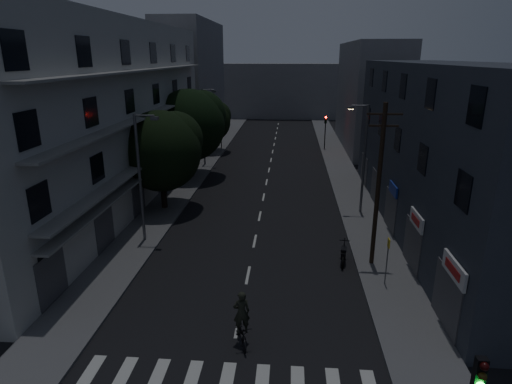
# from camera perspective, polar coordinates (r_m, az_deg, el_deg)

# --- Properties ---
(ground) EXTENTS (160.00, 160.00, 0.00)m
(ground) POSITION_cam_1_polar(r_m,az_deg,el_deg) (40.86, 1.46, 1.52)
(ground) COLOR black
(ground) RESTS_ON ground
(sidewalk_left) EXTENTS (3.00, 90.00, 0.15)m
(sidewalk_left) POSITION_cam_1_polar(r_m,az_deg,el_deg) (41.90, -8.84, 1.83)
(sidewalk_left) COLOR #565659
(sidewalk_left) RESTS_ON ground
(sidewalk_right) EXTENTS (3.00, 90.00, 0.15)m
(sidewalk_right) POSITION_cam_1_polar(r_m,az_deg,el_deg) (41.14, 11.95, 1.36)
(sidewalk_right) COLOR #565659
(sidewalk_right) RESTS_ON ground
(lane_markings) EXTENTS (0.15, 60.50, 0.01)m
(lane_markings) POSITION_cam_1_polar(r_m,az_deg,el_deg) (46.89, 1.88, 3.65)
(lane_markings) COLOR beige
(lane_markings) RESTS_ON ground
(building_left) EXTENTS (7.00, 36.00, 14.00)m
(building_left) POSITION_cam_1_polar(r_m,az_deg,el_deg) (35.40, -19.17, 9.62)
(building_left) COLOR #B3B3AE
(building_left) RESTS_ON ground
(building_right) EXTENTS (6.19, 28.00, 11.00)m
(building_right) POSITION_cam_1_polar(r_m,az_deg,el_deg) (30.44, 23.55, 5.07)
(building_right) COLOR #2A2F39
(building_right) RESTS_ON ground
(building_far_left) EXTENTS (6.00, 20.00, 16.00)m
(building_far_left) POSITION_cam_1_polar(r_m,az_deg,el_deg) (63.85, -8.45, 14.49)
(building_far_left) COLOR slate
(building_far_left) RESTS_ON ground
(building_far_right) EXTENTS (6.00, 20.00, 13.00)m
(building_far_right) POSITION_cam_1_polar(r_m,az_deg,el_deg) (57.26, 14.87, 12.25)
(building_far_right) COLOR slate
(building_far_right) RESTS_ON ground
(building_far_end) EXTENTS (24.00, 8.00, 10.00)m
(building_far_end) POSITION_cam_1_polar(r_m,az_deg,el_deg) (84.45, 3.23, 13.35)
(building_far_end) COLOR slate
(building_far_end) RESTS_ON ground
(tree_near) EXTENTS (6.07, 6.07, 7.48)m
(tree_near) POSITION_cam_1_polar(r_m,az_deg,el_deg) (32.82, -12.45, 5.77)
(tree_near) COLOR black
(tree_near) RESTS_ON sidewalk_left
(tree_mid) EXTENTS (6.79, 6.79, 8.35)m
(tree_mid) POSITION_cam_1_polar(r_m,az_deg,el_deg) (41.40, -8.78, 9.15)
(tree_mid) COLOR black
(tree_mid) RESTS_ON sidewalk_left
(tree_far) EXTENTS (4.99, 4.99, 6.17)m
(tree_far) POSITION_cam_1_polar(r_m,az_deg,el_deg) (52.60, -6.10, 9.56)
(tree_far) COLOR black
(tree_far) RESTS_ON sidewalk_left
(traffic_signal_far_right) EXTENTS (0.28, 0.37, 4.10)m
(traffic_signal_far_right) POSITION_cam_1_polar(r_m,az_deg,el_deg) (54.63, 9.24, 8.76)
(traffic_signal_far_right) COLOR black
(traffic_signal_far_right) RESTS_ON sidewalk_right
(traffic_signal_far_left) EXTENTS (0.28, 0.37, 4.10)m
(traffic_signal_far_left) POSITION_cam_1_polar(r_m,az_deg,el_deg) (54.78, -4.71, 8.95)
(traffic_signal_far_left) COLOR black
(traffic_signal_far_left) RESTS_ON sidewalk_left
(street_lamp_left_near) EXTENTS (1.51, 0.25, 8.00)m
(street_lamp_left_near) POSITION_cam_1_polar(r_m,az_deg,el_deg) (27.07, -15.08, 2.56)
(street_lamp_left_near) COLOR slate
(street_lamp_left_near) RESTS_ON sidewalk_left
(street_lamp_right) EXTENTS (1.51, 0.25, 8.00)m
(street_lamp_right) POSITION_cam_1_polar(r_m,az_deg,el_deg) (32.09, 14.09, 4.96)
(street_lamp_right) COLOR #53545A
(street_lamp_right) RESTS_ON sidewalk_right
(street_lamp_left_far) EXTENTS (1.51, 0.25, 8.00)m
(street_lamp_left_far) POSITION_cam_1_polar(r_m,az_deg,el_deg) (46.09, -6.87, 9.12)
(street_lamp_left_far) COLOR #5B5C63
(street_lamp_left_far) RESTS_ON sidewalk_left
(utility_pole) EXTENTS (1.80, 0.24, 9.00)m
(utility_pole) POSITION_cam_1_polar(r_m,az_deg,el_deg) (23.84, 16.02, 1.13)
(utility_pole) COLOR black
(utility_pole) RESTS_ON sidewalk_right
(bus_stop_sign) EXTENTS (0.06, 0.35, 2.52)m
(bus_stop_sign) POSITION_cam_1_polar(r_m,az_deg,el_deg) (22.76, 17.16, -7.81)
(bus_stop_sign) COLOR #595B60
(bus_stop_sign) RESTS_ON sidewalk_right
(motorcycle) EXTENTS (0.62, 2.02, 1.30)m
(motorcycle) POSITION_cam_1_polar(r_m,az_deg,el_deg) (25.23, 11.58, -8.22)
(motorcycle) COLOR black
(motorcycle) RESTS_ON ground
(cyclist) EXTENTS (1.19, 2.00, 2.39)m
(cyclist) POSITION_cam_1_polar(r_m,az_deg,el_deg) (18.41, -1.92, -17.40)
(cyclist) COLOR black
(cyclist) RESTS_ON ground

